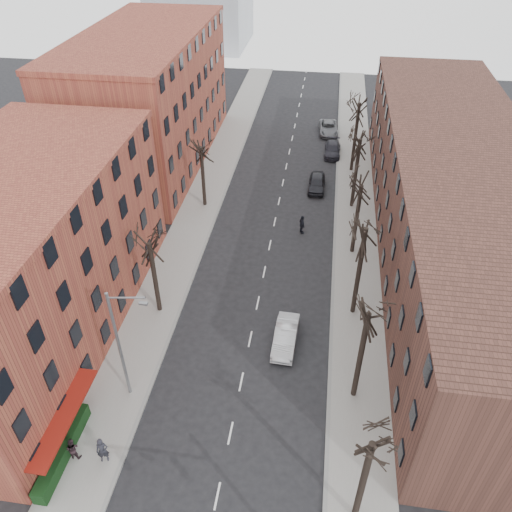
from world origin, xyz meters
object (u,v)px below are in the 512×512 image
at_px(parked_car_mid, 333,149).
at_px(parked_car_near, 317,183).
at_px(pedestrian_a, 102,450).
at_px(silver_sedan, 286,336).

bearing_deg(parked_car_mid, parked_car_near, -99.07).
distance_m(parked_car_near, pedestrian_a, 35.70).
xyz_separation_m(silver_sedan, parked_car_near, (1.16, 23.19, 0.01)).
bearing_deg(parked_car_mid, pedestrian_a, -105.41).
bearing_deg(pedestrian_a, parked_car_mid, 55.27).
relative_size(parked_car_near, pedestrian_a, 2.31).
relative_size(silver_sedan, parked_car_mid, 0.97).
bearing_deg(parked_car_near, parked_car_mid, 80.73).
relative_size(silver_sedan, parked_car_near, 1.02).
distance_m(parked_car_near, parked_car_mid, 8.94).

